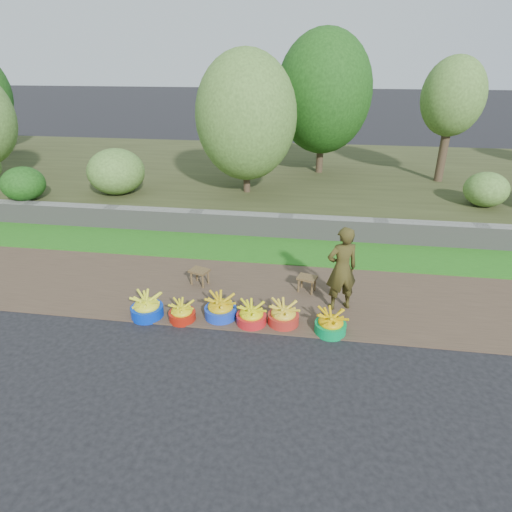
# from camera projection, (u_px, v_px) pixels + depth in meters

# --- Properties ---
(ground_plane) EXTENTS (120.00, 120.00, 0.00)m
(ground_plane) POSITION_uv_depth(u_px,v_px,m) (263.00, 334.00, 6.82)
(ground_plane) COLOR black
(ground_plane) RESTS_ON ground
(dirt_shoulder) EXTENTS (80.00, 2.50, 0.02)m
(dirt_shoulder) POSITION_uv_depth(u_px,v_px,m) (272.00, 294.00, 7.93)
(dirt_shoulder) COLOR #4A392A
(dirt_shoulder) RESTS_ON ground
(grass_verge) EXTENTS (80.00, 1.50, 0.04)m
(grass_verge) POSITION_uv_depth(u_px,v_px,m) (282.00, 250.00, 9.72)
(grass_verge) COLOR #277019
(grass_verge) RESTS_ON ground
(retaining_wall) EXTENTS (80.00, 0.35, 0.55)m
(retaining_wall) POSITION_uv_depth(u_px,v_px,m) (285.00, 226.00, 10.37)
(retaining_wall) COLOR slate
(retaining_wall) RESTS_ON ground
(earth_bank) EXTENTS (80.00, 10.00, 0.50)m
(earth_bank) POSITION_uv_depth(u_px,v_px,m) (298.00, 177.00, 14.78)
(earth_bank) COLOR #393F1F
(earth_bank) RESTS_ON ground
(vegetation) EXTENTS (35.55, 7.94, 4.44)m
(vegetation) POSITION_uv_depth(u_px,v_px,m) (323.00, 111.00, 12.00)
(vegetation) COLOR #403122
(vegetation) RESTS_ON earth_bank
(basin_a) EXTENTS (0.54, 0.54, 0.41)m
(basin_a) POSITION_uv_depth(u_px,v_px,m) (147.00, 307.00, 7.20)
(basin_a) COLOR #042FBF
(basin_a) RESTS_ON ground
(basin_b) EXTENTS (0.45, 0.45, 0.33)m
(basin_b) POSITION_uv_depth(u_px,v_px,m) (182.00, 312.00, 7.11)
(basin_b) COLOR #A2180B
(basin_b) RESTS_ON ground
(basin_c) EXTENTS (0.54, 0.54, 0.40)m
(basin_c) POSITION_uv_depth(u_px,v_px,m) (221.00, 308.00, 7.17)
(basin_c) COLOR #1739BD
(basin_c) RESTS_ON ground
(basin_d) EXTENTS (0.49, 0.49, 0.37)m
(basin_d) POSITION_uv_depth(u_px,v_px,m) (251.00, 315.00, 7.00)
(basin_d) COLOR red
(basin_d) RESTS_ON ground
(basin_e) EXTENTS (0.51, 0.51, 0.38)m
(basin_e) POSITION_uv_depth(u_px,v_px,m) (283.00, 315.00, 7.00)
(basin_e) COLOR #A6251D
(basin_e) RESTS_ON ground
(basin_f) EXTENTS (0.50, 0.50, 0.37)m
(basin_f) POSITION_uv_depth(u_px,v_px,m) (331.00, 324.00, 6.77)
(basin_f) COLOR #018C43
(basin_f) RESTS_ON ground
(stool_left) EXTENTS (0.42, 0.37, 0.31)m
(stool_left) POSITION_uv_depth(u_px,v_px,m) (199.00, 273.00, 8.17)
(stool_left) COLOR brown
(stool_left) RESTS_ON dirt_shoulder
(stool_right) EXTENTS (0.40, 0.34, 0.30)m
(stool_right) POSITION_uv_depth(u_px,v_px,m) (307.00, 280.00, 7.92)
(stool_right) COLOR brown
(stool_right) RESTS_ON dirt_shoulder
(vendor_woman) EXTENTS (0.64, 0.54, 1.51)m
(vendor_woman) POSITION_uv_depth(u_px,v_px,m) (342.00, 269.00, 7.18)
(vendor_woman) COLOR black
(vendor_woman) RESTS_ON dirt_shoulder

